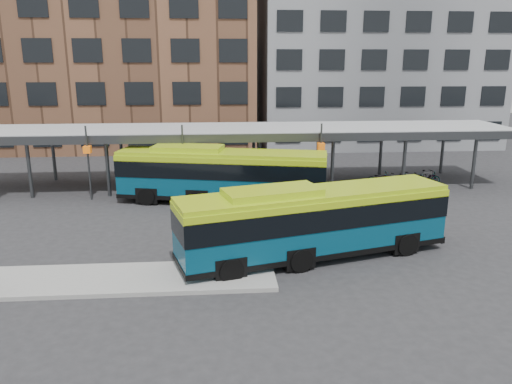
# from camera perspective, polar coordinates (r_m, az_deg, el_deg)

# --- Properties ---
(ground) EXTENTS (120.00, 120.00, 0.00)m
(ground) POSITION_cam_1_polar(r_m,az_deg,el_deg) (23.91, -2.32, -6.72)
(ground) COLOR #28282B
(ground) RESTS_ON ground
(boarding_island) EXTENTS (14.00, 3.00, 0.18)m
(boarding_island) POSITION_cam_1_polar(r_m,az_deg,el_deg) (21.62, -16.94, -9.56)
(boarding_island) COLOR gray
(boarding_island) RESTS_ON ground
(canopy) EXTENTS (40.00, 6.53, 4.80)m
(canopy) POSITION_cam_1_polar(r_m,az_deg,el_deg) (35.43, -3.29, 6.92)
(canopy) COLOR #999B9E
(canopy) RESTS_ON ground
(building_brick) EXTENTS (26.00, 14.00, 22.00)m
(building_brick) POSITION_cam_1_polar(r_m,az_deg,el_deg) (55.04, -14.75, 16.71)
(building_brick) COLOR brown
(building_brick) RESTS_ON ground
(building_grey) EXTENTS (24.00, 14.00, 20.00)m
(building_grey) POSITION_cam_1_polar(r_m,az_deg,el_deg) (56.76, 13.22, 15.72)
(building_grey) COLOR slate
(building_grey) RESTS_ON ground
(bus_front) EXTENTS (12.77, 5.98, 3.45)m
(bus_front) POSITION_cam_1_polar(r_m,az_deg,el_deg) (22.65, 6.59, -3.22)
(bus_front) COLOR navy
(bus_front) RESTS_ON ground
(bus_rear) EXTENTS (13.31, 5.58, 3.59)m
(bus_rear) POSITION_cam_1_polar(r_m,az_deg,el_deg) (31.45, -4.01, 2.12)
(bus_rear) COLOR navy
(bus_rear) RESTS_ON ground
(bike_rack) EXTENTS (5.51, 1.55, 1.06)m
(bike_rack) POSITION_cam_1_polar(r_m,az_deg,el_deg) (37.83, 16.89, 1.51)
(bike_rack) COLOR slate
(bike_rack) RESTS_ON ground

